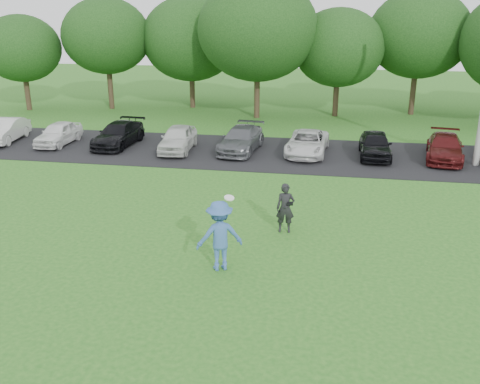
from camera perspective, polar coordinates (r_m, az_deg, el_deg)
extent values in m
plane|color=#23641C|center=(14.52, -2.37, -9.43)|extent=(100.00, 100.00, 0.00)
cube|color=black|center=(26.50, 3.48, 4.15)|extent=(32.00, 6.50, 0.03)
imported|color=#3B65A9|center=(14.70, -2.19, -4.67)|extent=(1.49, 1.21, 2.00)
cylinder|color=white|center=(14.08, -1.16, -0.63)|extent=(0.28, 0.27, 0.13)
imported|color=black|center=(17.19, 4.86, -1.73)|extent=(0.62, 0.43, 1.62)
cube|color=black|center=(16.93, 5.44, -1.24)|extent=(0.15, 0.11, 0.10)
imported|color=silver|center=(31.22, -23.70, 6.04)|extent=(1.65, 3.71, 1.18)
imported|color=white|center=(29.56, -18.80, 5.94)|extent=(1.43, 3.41, 1.15)
imported|color=black|center=(28.46, -12.85, 6.02)|extent=(1.88, 4.13, 1.17)
imported|color=silver|center=(26.93, -6.64, 5.71)|extent=(1.64, 3.73, 1.25)
imported|color=#57595E|center=(26.68, 0.13, 5.65)|extent=(2.09, 4.25, 1.19)
imported|color=silver|center=(26.35, 7.18, 5.23)|extent=(2.13, 4.12, 1.11)
imported|color=black|center=(26.40, 14.21, 4.93)|extent=(1.46, 3.59, 1.22)
imported|color=#4B1011|center=(26.98, 21.00, 4.46)|extent=(2.22, 4.19, 1.16)
cylinder|color=#38281C|center=(40.26, -21.72, 9.70)|extent=(0.36, 0.36, 2.20)
ellipsoid|color=#214C19|center=(39.93, -22.27, 14.00)|extent=(5.20, 5.20, 4.42)
cylinder|color=#38281C|center=(38.96, -13.64, 10.61)|extent=(0.36, 0.36, 2.70)
ellipsoid|color=#214C19|center=(38.60, -14.07, 15.85)|extent=(5.94, 5.94, 5.05)
cylinder|color=#38281C|center=(38.53, -5.11, 10.60)|extent=(0.36, 0.36, 2.20)
ellipsoid|color=#214C19|center=(38.14, -5.27, 15.96)|extent=(6.68, 6.68, 5.68)
cylinder|color=#38281C|center=(34.80, 1.82, 10.13)|extent=(0.36, 0.36, 2.70)
ellipsoid|color=#214C19|center=(34.37, 1.89, 16.94)|extent=(7.42, 7.42, 6.31)
cylinder|color=#38281C|center=(35.90, 10.17, 9.72)|extent=(0.36, 0.36, 2.20)
ellipsoid|color=#214C19|center=(35.51, 10.49, 14.91)|extent=(5.76, 5.76, 4.90)
cylinder|color=#38281C|center=(37.62, 17.94, 9.92)|extent=(0.36, 0.36, 2.70)
ellipsoid|color=#214C19|center=(37.23, 18.56, 15.66)|extent=(6.50, 6.50, 5.53)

